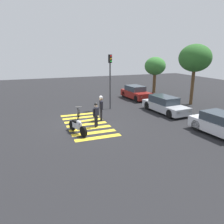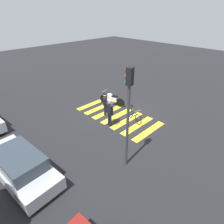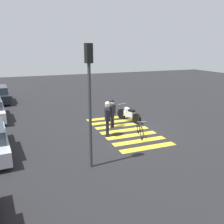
{
  "view_description": "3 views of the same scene",
  "coord_description": "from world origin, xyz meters",
  "px_view_note": "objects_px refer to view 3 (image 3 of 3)",
  "views": [
    {
      "loc": [
        14.55,
        -3.67,
        5.03
      ],
      "look_at": [
        0.57,
        1.71,
        0.89
      ],
      "focal_mm": 35.19,
      "sensor_mm": 36.0,
      "label": 1
    },
    {
      "loc": [
        -7.98,
        8.48,
        6.72
      ],
      "look_at": [
        -0.28,
        0.81,
        0.73
      ],
      "focal_mm": 30.48,
      "sensor_mm": 36.0,
      "label": 2
    },
    {
      "loc": [
        -12.3,
        5.74,
        4.68
      ],
      "look_at": [
        0.11,
        0.74,
        1.14
      ],
      "focal_mm": 39.93,
      "sensor_mm": 36.0,
      "label": 3
    }
  ],
  "objects_px": {
    "leaning_bicycle": "(140,130)",
    "officer_on_foot": "(107,116)",
    "police_motorcycle": "(129,114)",
    "traffic_light_pole": "(89,88)",
    "officer_by_motorcycle": "(112,111)"
  },
  "relations": [
    {
      "from": "leaning_bicycle",
      "to": "officer_by_motorcycle",
      "type": "distance_m",
      "value": 2.21
    },
    {
      "from": "officer_by_motorcycle",
      "to": "traffic_light_pole",
      "type": "xyz_separation_m",
      "value": [
        -4.3,
        2.65,
        2.19
      ]
    },
    {
      "from": "leaning_bicycle",
      "to": "officer_by_motorcycle",
      "type": "relative_size",
      "value": 0.96
    },
    {
      "from": "officer_by_motorcycle",
      "to": "traffic_light_pole",
      "type": "bearing_deg",
      "value": 148.32
    },
    {
      "from": "officer_on_foot",
      "to": "traffic_light_pole",
      "type": "height_order",
      "value": "traffic_light_pole"
    },
    {
      "from": "leaning_bicycle",
      "to": "officer_on_foot",
      "type": "height_order",
      "value": "officer_on_foot"
    },
    {
      "from": "officer_on_foot",
      "to": "officer_by_motorcycle",
      "type": "relative_size",
      "value": 1.11
    },
    {
      "from": "leaning_bicycle",
      "to": "traffic_light_pole",
      "type": "height_order",
      "value": "traffic_light_pole"
    },
    {
      "from": "officer_on_foot",
      "to": "police_motorcycle",
      "type": "bearing_deg",
      "value": -47.65
    },
    {
      "from": "leaning_bicycle",
      "to": "officer_on_foot",
      "type": "bearing_deg",
      "value": 66.62
    },
    {
      "from": "police_motorcycle",
      "to": "traffic_light_pole",
      "type": "distance_m",
      "value": 7.06
    },
    {
      "from": "police_motorcycle",
      "to": "officer_on_foot",
      "type": "xyz_separation_m",
      "value": [
        -2.06,
        2.26,
        0.66
      ]
    },
    {
      "from": "officer_on_foot",
      "to": "traffic_light_pole",
      "type": "bearing_deg",
      "value": 148.34
    },
    {
      "from": "officer_by_motorcycle",
      "to": "traffic_light_pole",
      "type": "height_order",
      "value": "traffic_light_pole"
    },
    {
      "from": "officer_on_foot",
      "to": "officer_by_motorcycle",
      "type": "height_order",
      "value": "officer_on_foot"
    }
  ]
}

